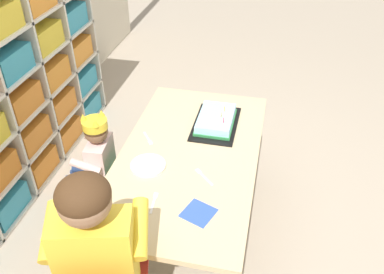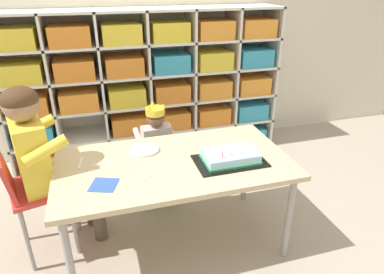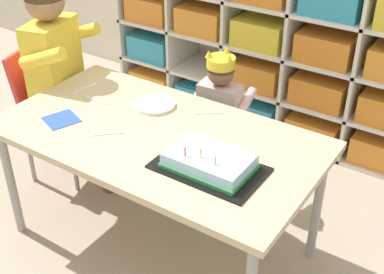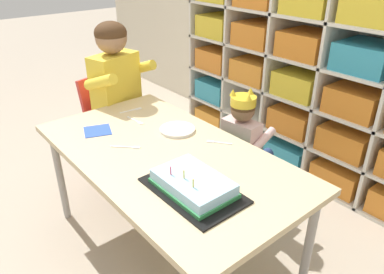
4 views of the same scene
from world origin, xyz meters
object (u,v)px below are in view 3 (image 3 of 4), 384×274
object	(u,v)px
fork_at_table_front_edge	(207,113)
fork_near_child_seat	(110,133)
activity_table	(157,143)
birthday_cake_on_tray	(209,163)
classroom_chair_adult_side	(51,96)
fork_beside_plate_stack	(100,101)
child_with_crown	(223,104)
adult_helper_seated	(65,62)
paper_plate_stack	(155,105)
classroom_chair_blue	(214,139)
fork_scattered_mid_table	(87,88)

from	to	relation	value
fork_at_table_front_edge	fork_near_child_seat	size ratio (longest dim) A/B	0.98
activity_table	birthday_cake_on_tray	distance (m)	0.34
classroom_chair_adult_side	fork_beside_plate_stack	distance (m)	0.48
child_with_crown	fork_beside_plate_stack	distance (m)	0.63
fork_beside_plate_stack	child_with_crown	bearing A→B (deg)	-132.94
activity_table	fork_at_table_front_edge	distance (m)	0.27
child_with_crown	fork_near_child_seat	distance (m)	0.70
adult_helper_seated	paper_plate_stack	world-z (taller)	adult_helper_seated
classroom_chair_blue	adult_helper_seated	world-z (taller)	adult_helper_seated
fork_beside_plate_stack	fork_at_table_front_edge	bearing A→B (deg)	-164.76
birthday_cake_on_tray	fork_beside_plate_stack	distance (m)	0.72
birthday_cake_on_tray	fork_scattered_mid_table	distance (m)	0.88
activity_table	fork_scattered_mid_table	xyz separation A→B (m)	(-0.53, 0.14, 0.05)
fork_beside_plate_stack	fork_near_child_seat	bearing A→B (deg)	134.72
child_with_crown	fork_near_child_seat	size ratio (longest dim) A/B	6.99
child_with_crown	fork_at_table_front_edge	xyz separation A→B (m)	(0.09, -0.31, 0.12)
birthday_cake_on_tray	paper_plate_stack	bearing A→B (deg)	149.02
classroom_chair_adult_side	fork_near_child_seat	distance (m)	0.75
birthday_cake_on_tray	adult_helper_seated	bearing A→B (deg)	164.13
paper_plate_stack	fork_near_child_seat	world-z (taller)	paper_plate_stack
fork_at_table_front_edge	fork_beside_plate_stack	world-z (taller)	same
classroom_chair_blue	fork_near_child_seat	world-z (taller)	fork_near_child_seat
paper_plate_stack	fork_scattered_mid_table	distance (m)	0.39
fork_scattered_mid_table	fork_near_child_seat	world-z (taller)	same
child_with_crown	birthday_cake_on_tray	xyz separation A→B (m)	(0.33, -0.66, 0.15)
adult_helper_seated	fork_beside_plate_stack	distance (m)	0.37
classroom_chair_adult_side	birthday_cake_on_tray	xyz separation A→B (m)	(1.15, -0.27, 0.17)
child_with_crown	adult_helper_seated	size ratio (longest dim) A/B	0.74
child_with_crown	fork_at_table_front_edge	distance (m)	0.35
adult_helper_seated	activity_table	bearing A→B (deg)	-120.63
birthday_cake_on_tray	fork_near_child_seat	size ratio (longest dim) A/B	3.62
fork_near_child_seat	fork_at_table_front_edge	bearing A→B (deg)	-168.63
child_with_crown	adult_helper_seated	world-z (taller)	adult_helper_seated
adult_helper_seated	fork_scattered_mid_table	size ratio (longest dim) A/B	7.98
adult_helper_seated	fork_at_table_front_edge	distance (m)	0.81
classroom_chair_blue	paper_plate_stack	xyz separation A→B (m)	(-0.14, -0.28, 0.29)
paper_plate_stack	fork_beside_plate_stack	bearing A→B (deg)	-156.51
activity_table	adult_helper_seated	size ratio (longest dim) A/B	1.27
birthday_cake_on_tray	fork_beside_plate_stack	bearing A→B (deg)	166.13
classroom_chair_adult_side	fork_at_table_front_edge	bearing A→B (deg)	-99.90
activity_table	fork_beside_plate_stack	distance (m)	0.40
fork_at_table_front_edge	classroom_chair_blue	bearing A→B (deg)	76.08
child_with_crown	classroom_chair_adult_side	bearing A→B (deg)	19.91
classroom_chair_blue	classroom_chair_adult_side	size ratio (longest dim) A/B	0.76
birthday_cake_on_tray	paper_plate_stack	xyz separation A→B (m)	(-0.46, 0.28, -0.02)
classroom_chair_blue	classroom_chair_adult_side	bearing A→B (deg)	13.81
fork_scattered_mid_table	fork_beside_plate_stack	xyz separation A→B (m)	(0.14, -0.06, 0.00)
classroom_chair_adult_side	paper_plate_stack	world-z (taller)	classroom_chair_adult_side
adult_helper_seated	classroom_chair_blue	bearing A→B (deg)	-85.03
fork_beside_plate_stack	birthday_cake_on_tray	bearing A→B (deg)	160.84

